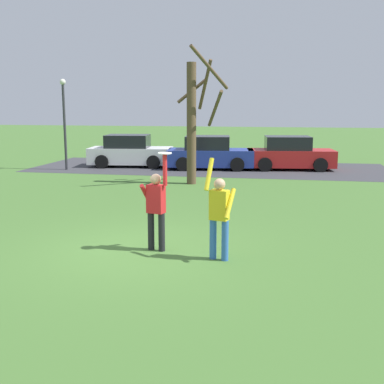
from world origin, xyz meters
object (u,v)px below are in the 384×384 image
(person_defender, at_px, (219,212))
(frisbee_disc, at_px, (165,153))
(person_catcher, at_px, (156,205))
(parked_car_white, at_px, (130,152))
(bare_tree_tall, at_px, (194,118))
(parked_car_red, at_px, (290,154))
(lamppost_by_lot, at_px, (64,115))
(parked_car_blue, at_px, (210,154))

(person_defender, distance_m, frisbee_disc, 1.65)
(person_catcher, relative_size, frisbee_disc, 7.35)
(person_catcher, xyz_separation_m, frisbee_disc, (0.22, -0.06, 1.11))
(parked_car_white, xyz_separation_m, bare_tree_tall, (4.19, -4.84, 1.85))
(parked_car_red, height_order, lamppost_by_lot, lamppost_by_lot)
(parked_car_blue, height_order, parked_car_red, same)
(lamppost_by_lot, bearing_deg, person_catcher, -57.33)
(parked_car_blue, height_order, bare_tree_tall, bare_tree_tall)
(parked_car_white, bearing_deg, parked_car_red, -4.61)
(person_catcher, distance_m, parked_car_white, 14.65)
(person_defender, xyz_separation_m, frisbee_disc, (-1.18, 0.32, 1.11))
(parked_car_blue, relative_size, parked_car_red, 1.00)
(person_catcher, bearing_deg, parked_car_red, 93.77)
(parked_car_red, relative_size, lamppost_by_lot, 1.01)
(frisbee_disc, relative_size, bare_tree_tall, 0.05)
(person_catcher, relative_size, bare_tree_tall, 0.40)
(parked_car_blue, bearing_deg, lamppost_by_lot, -173.31)
(person_catcher, relative_size, person_defender, 1.02)
(person_catcher, distance_m, lamppost_by_lot, 14.24)
(parked_car_red, xyz_separation_m, lamppost_by_lot, (-10.50, -2.16, 1.86))
(person_defender, height_order, parked_car_blue, person_defender)
(parked_car_white, bearing_deg, bare_tree_tall, -56.01)
(frisbee_disc, xyz_separation_m, lamppost_by_lot, (-7.86, 11.97, 0.49))
(bare_tree_tall, bearing_deg, person_defender, -76.44)
(frisbee_disc, relative_size, parked_car_red, 0.07)
(parked_car_white, height_order, parked_car_red, same)
(person_catcher, distance_m, parked_car_blue, 13.57)
(parked_car_red, distance_m, bare_tree_tall, 6.61)
(person_defender, relative_size, parked_car_white, 0.48)
(frisbee_disc, height_order, parked_car_blue, frisbee_disc)
(parked_car_red, xyz_separation_m, bare_tree_tall, (-3.71, -5.15, 1.85))
(parked_car_white, bearing_deg, person_catcher, -76.78)
(parked_car_white, distance_m, lamppost_by_lot, 3.69)
(person_defender, bearing_deg, parked_car_red, -80.53)
(person_defender, height_order, parked_car_red, person_defender)
(parked_car_red, bearing_deg, bare_tree_tall, -132.64)
(person_catcher, bearing_deg, parked_car_white, 125.37)
(person_defender, distance_m, lamppost_by_lot, 15.34)
(person_catcher, distance_m, frisbee_disc, 1.13)
(person_defender, relative_size, parked_car_blue, 0.48)
(frisbee_disc, height_order, bare_tree_tall, bare_tree_tall)
(frisbee_disc, bearing_deg, person_defender, -15.26)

